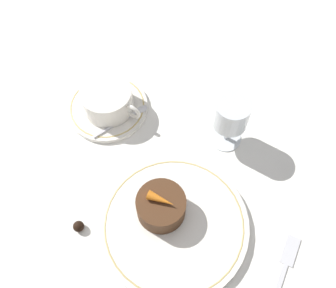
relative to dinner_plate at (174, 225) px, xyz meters
name	(u,v)px	position (x,y,z in m)	size (l,w,h in m)	color
ground_plane	(181,221)	(0.01, 0.01, -0.01)	(3.00, 3.00, 0.00)	white
dinner_plate	(174,225)	(0.00, 0.00, 0.00)	(0.25, 0.25, 0.01)	white
saucer	(108,107)	(-0.23, 0.14, 0.00)	(0.16, 0.16, 0.01)	white
coffee_cup	(107,99)	(-0.23, 0.14, 0.03)	(0.12, 0.10, 0.05)	white
spoon	(127,118)	(-0.18, 0.13, 0.00)	(0.06, 0.11, 0.00)	silver
wine_glass	(231,116)	(0.00, 0.20, 0.07)	(0.06, 0.06, 0.11)	silver
fork	(282,276)	(0.19, 0.02, -0.01)	(0.03, 0.18, 0.01)	silver
dessert_cake	(161,206)	(-0.03, 0.01, 0.03)	(0.08, 0.08, 0.04)	#4C2D19
carrot_garnish	(161,200)	(-0.03, 0.01, 0.06)	(0.05, 0.02, 0.02)	orange
chocolate_truffle	(79,226)	(-0.13, -0.08, 0.00)	(0.02, 0.02, 0.02)	black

